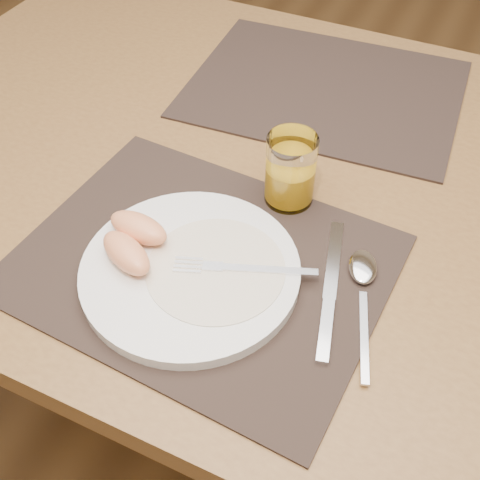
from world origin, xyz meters
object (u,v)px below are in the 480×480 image
object	(u,v)px
fork	(233,268)
juice_glass	(290,173)
placemat_near	(202,264)
plate	(190,271)
knife	(329,298)
spoon	(363,276)
table	(284,209)
placemat_far	(324,89)

from	to	relation	value
fork	juice_glass	size ratio (longest dim) A/B	1.66
placemat_near	juice_glass	size ratio (longest dim) A/B	4.41
placemat_near	plate	world-z (taller)	plate
knife	spoon	size ratio (longest dim) A/B	1.15
knife	table	bearing A→B (deg)	123.47
fork	spoon	xyz separation A→B (m)	(0.15, 0.06, -0.01)
plate	table	bearing A→B (deg)	82.85
placemat_far	juice_glass	distance (m)	0.29
table	fork	world-z (taller)	fork
table	placemat_far	bearing A→B (deg)	95.33
plate	knife	size ratio (longest dim) A/B	1.24
table	placemat_near	size ratio (longest dim) A/B	3.11
plate	juice_glass	xyz separation A→B (m)	(0.06, 0.18, 0.04)
placemat_near	fork	xyz separation A→B (m)	(0.05, -0.00, 0.02)
placemat_near	fork	size ratio (longest dim) A/B	2.66
fork	spoon	world-z (taller)	fork
knife	spoon	bearing A→B (deg)	60.55
juice_glass	spoon	bearing A→B (deg)	-35.30
juice_glass	table	bearing A→B (deg)	112.95
placemat_near	plate	distance (m)	0.03
table	spoon	size ratio (longest dim) A/B	7.43
table	plate	xyz separation A→B (m)	(-0.03, -0.24, 0.10)
table	knife	xyz separation A→B (m)	(0.14, -0.21, 0.09)
table	knife	bearing A→B (deg)	-56.53
knife	juice_glass	bearing A→B (deg)	127.38
table	knife	world-z (taller)	knife
placemat_near	knife	world-z (taller)	knife
placemat_near	plate	size ratio (longest dim) A/B	1.67
plate	spoon	world-z (taller)	plate
placemat_far	knife	size ratio (longest dim) A/B	2.07
table	spoon	world-z (taller)	spoon
plate	knife	xyz separation A→B (m)	(0.17, 0.04, -0.01)
placemat_far	fork	xyz separation A→B (m)	(0.04, -0.44, 0.02)
placemat_near	knife	bearing A→B (deg)	4.52
table	juice_glass	xyz separation A→B (m)	(0.03, -0.06, 0.13)
placemat_far	plate	xyz separation A→B (m)	(-0.01, -0.46, 0.01)
table	fork	bearing A→B (deg)	-85.43
placemat_far	spoon	bearing A→B (deg)	-64.12
spoon	juice_glass	size ratio (longest dim) A/B	1.84
placemat_near	table	bearing A→B (deg)	82.84
placemat_far	placemat_near	bearing A→B (deg)	-90.93
placemat_near	fork	bearing A→B (deg)	-5.63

